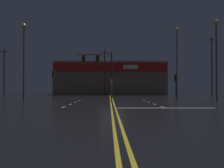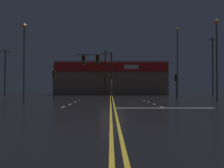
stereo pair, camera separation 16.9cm
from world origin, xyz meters
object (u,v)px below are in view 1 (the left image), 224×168
at_px(traffic_signal_median, 97,64).
at_px(streetlight_median_approach, 24,51).
at_px(streetlight_near_right, 177,54).
at_px(traffic_signal_corner_northwest, 53,78).
at_px(streetlight_near_left, 216,49).
at_px(traffic_signal_corner_northeast, 176,81).

xyz_separation_m(traffic_signal_median, streetlight_median_approach, (-8.82, 3.24, 1.84)).
relative_size(traffic_signal_median, streetlight_near_right, 0.45).
bearing_deg(traffic_signal_corner_northwest, streetlight_near_right, 21.20).
relative_size(traffic_signal_corner_northwest, streetlight_near_right, 0.34).
xyz_separation_m(traffic_signal_median, streetlight_near_left, (13.93, 2.88, 2.09)).
bearing_deg(traffic_signal_corner_northeast, streetlight_near_right, 73.32).
bearing_deg(traffic_signal_corner_northeast, streetlight_median_approach, -164.57).
distance_m(streetlight_near_right, streetlight_median_approach, 24.85).
bearing_deg(traffic_signal_median, traffic_signal_corner_northwest, 128.40).
xyz_separation_m(traffic_signal_corner_northwest, traffic_signal_corner_northeast, (17.08, 0.49, -0.37)).
bearing_deg(streetlight_median_approach, traffic_signal_median, -20.17).
height_order(traffic_signal_median, traffic_signal_corner_northwest, traffic_signal_median).
bearing_deg(streetlight_near_left, streetlight_near_right, 95.44).
distance_m(traffic_signal_corner_northeast, streetlight_near_right, 8.67).
distance_m(streetlight_near_left, streetlight_median_approach, 22.75).
bearing_deg(traffic_signal_corner_northeast, streetlight_near_left, -60.17).
bearing_deg(streetlight_near_right, streetlight_near_left, -84.56).
height_order(streetlight_near_left, streetlight_near_right, streetlight_near_right).
bearing_deg(traffic_signal_corner_northwest, streetlight_near_left, -14.43).
xyz_separation_m(traffic_signal_median, streetlight_near_right, (12.72, 15.55, 3.25)).
relative_size(traffic_signal_corner_northwest, streetlight_near_left, 0.41).
bearing_deg(streetlight_near_left, traffic_signal_median, -168.32).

